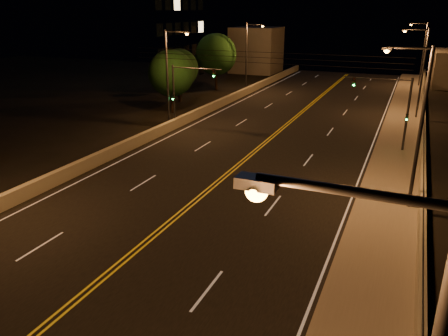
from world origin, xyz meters
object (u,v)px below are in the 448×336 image
at_px(streetlight_3, 422,51).
at_px(tree_0, 171,73).
at_px(traffic_signal_left, 183,89).
at_px(tree_1, 179,68).
at_px(streetlight_1, 416,120).
at_px(traffic_signal_right, 395,106).
at_px(streetlight_2, 420,68).
at_px(tree_2, 216,54).
at_px(streetlight_6, 248,54).
at_px(streetlight_5, 170,73).

bearing_deg(streetlight_3, tree_0, -130.53).
height_order(traffic_signal_left, tree_1, tree_1).
bearing_deg(streetlight_1, tree_0, 145.68).
xyz_separation_m(streetlight_1, traffic_signal_right, (-1.53, 11.22, -1.49)).
height_order(streetlight_2, traffic_signal_left, streetlight_2).
relative_size(traffic_signal_right, tree_2, 0.77).
height_order(streetlight_6, traffic_signal_right, streetlight_6).
bearing_deg(streetlight_2, tree_2, 162.37).
bearing_deg(streetlight_2, traffic_signal_right, -96.89).
xyz_separation_m(streetlight_5, tree_0, (-3.37, 6.09, -0.97)).
height_order(streetlight_1, tree_0, streetlight_1).
xyz_separation_m(streetlight_2, tree_0, (-24.82, -6.97, -0.97)).
distance_m(streetlight_1, streetlight_6, 38.39).
height_order(streetlight_2, streetlight_3, same).
bearing_deg(traffic_signal_left, streetlight_3, 59.69).
xyz_separation_m(streetlight_3, tree_1, (-27.13, -23.17, -1.23)).
distance_m(traffic_signal_right, tree_1, 28.09).
height_order(streetlight_2, tree_0, streetlight_2).
xyz_separation_m(streetlight_6, tree_1, (-5.68, -9.05, -1.23)).
height_order(streetlight_3, streetlight_5, same).
distance_m(streetlight_1, traffic_signal_left, 23.25).
bearing_deg(streetlight_6, streetlight_2, -20.29).
bearing_deg(traffic_signal_right, traffic_signal_left, 180.00).
xyz_separation_m(streetlight_3, tree_2, (-26.44, -13.65, -0.35)).
relative_size(traffic_signal_right, tree_0, 0.87).
distance_m(streetlight_2, streetlight_6, 22.86).
bearing_deg(streetlight_2, tree_0, -164.31).
bearing_deg(streetlight_1, traffic_signal_right, 97.78).
distance_m(tree_0, tree_1, 6.30).
bearing_deg(streetlight_2, streetlight_5, -148.65).
bearing_deg(traffic_signal_left, streetlight_5, -161.74).
height_order(traffic_signal_right, tree_1, tree_1).
distance_m(streetlight_1, streetlight_2, 23.91).
bearing_deg(traffic_signal_left, streetlight_1, -28.92).
height_order(streetlight_1, tree_2, streetlight_1).
height_order(streetlight_6, tree_1, streetlight_6).
relative_size(streetlight_2, traffic_signal_left, 1.53).
bearing_deg(traffic_signal_right, streetlight_6, 134.00).
distance_m(streetlight_5, streetlight_6, 20.99).
distance_m(streetlight_6, traffic_signal_left, 20.70).
bearing_deg(tree_0, streetlight_6, 77.25).
bearing_deg(tree_0, tree_1, 111.57).
relative_size(streetlight_1, tree_0, 1.33).
relative_size(streetlight_5, traffic_signal_left, 1.53).
xyz_separation_m(tree_0, tree_1, (-2.31, 5.85, -0.26)).
bearing_deg(tree_0, tree_2, 96.03).
bearing_deg(streetlight_3, streetlight_5, -121.41).
bearing_deg(tree_1, tree_2, 85.86).
bearing_deg(streetlight_3, streetlight_2, -90.00).
xyz_separation_m(streetlight_2, traffic_signal_right, (-1.53, -12.69, -1.49)).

